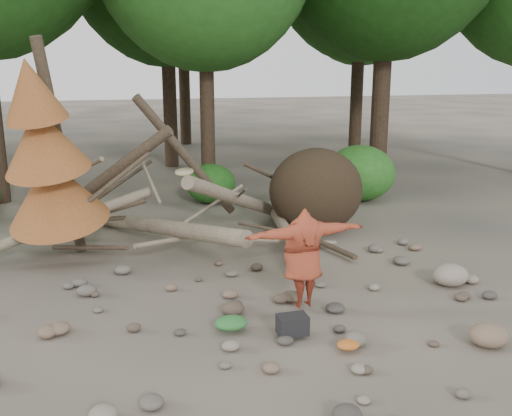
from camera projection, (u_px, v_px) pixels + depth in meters
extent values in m
plane|color=#514C44|center=(258.00, 321.00, 8.73)|extent=(120.00, 120.00, 0.00)
ellipsoid|color=#332619|center=(316.00, 191.00, 13.18)|extent=(2.20, 1.87, 1.98)
cylinder|color=gray|center=(163.00, 227.00, 11.80)|extent=(2.61, 5.11, 1.08)
cylinder|color=gray|center=(242.00, 200.00, 12.64)|extent=(3.18, 3.71, 1.90)
cylinder|color=brown|center=(100.00, 182.00, 12.12)|extent=(3.08, 1.91, 2.49)
cylinder|color=gray|center=(285.00, 230.00, 12.33)|extent=(1.13, 4.98, 0.43)
cylinder|color=brown|center=(187.00, 158.00, 12.70)|extent=(2.39, 1.03, 2.89)
cylinder|color=gray|center=(62.00, 223.00, 11.53)|extent=(3.71, 0.86, 1.20)
cylinder|color=#4C3F30|center=(89.00, 248.00, 11.28)|extent=(1.52, 1.70, 0.49)
cylinder|color=gray|center=(213.00, 204.00, 12.70)|extent=(1.57, 0.85, 0.69)
cylinder|color=#4C3F30|center=(275.00, 179.00, 13.48)|extent=(1.92, 1.25, 1.10)
cylinder|color=gray|center=(149.00, 178.00, 11.98)|extent=(0.37, 1.42, 0.85)
cylinder|color=#4C3F30|center=(316.00, 240.00, 12.25)|extent=(0.79, 2.54, 0.12)
cylinder|color=gray|center=(177.00, 239.00, 11.31)|extent=(1.78, 1.11, 0.29)
cylinder|color=#4C3F30|center=(60.00, 151.00, 11.00)|extent=(0.67, 1.13, 4.35)
cone|color=brown|center=(54.00, 190.00, 10.84)|extent=(2.06, 2.13, 1.86)
cone|color=brown|center=(42.00, 139.00, 10.37)|extent=(1.71, 1.78, 1.65)
cone|color=brown|center=(31.00, 89.00, 9.96)|extent=(1.23, 1.30, 1.41)
cylinder|color=#38281C|center=(207.00, 74.00, 16.72)|extent=(0.44, 0.44, 7.14)
cylinder|color=#38281C|center=(384.00, 36.00, 18.54)|extent=(0.60, 0.60, 9.45)
cylinder|color=#38281C|center=(168.00, 52.00, 21.10)|extent=(0.52, 0.52, 8.54)
cylinder|color=#38281C|center=(358.00, 59.00, 22.70)|extent=(0.50, 0.50, 8.12)
cylinder|color=#38281C|center=(183.00, 53.00, 27.35)|extent=(0.54, 0.54, 8.75)
cylinder|color=#38281C|center=(359.00, 63.00, 29.31)|extent=(0.46, 0.46, 7.84)
ellipsoid|color=#245F1B|center=(211.00, 184.00, 16.09)|extent=(1.40, 1.40, 1.12)
ellipsoid|color=#2D7123|center=(360.00, 173.00, 16.37)|extent=(2.00, 2.00, 1.60)
imported|color=#983822|center=(303.00, 258.00, 8.92)|extent=(2.00, 0.67, 1.60)
cylinder|color=#978560|center=(184.00, 172.00, 8.24)|extent=(0.32, 0.32, 0.10)
cube|color=black|center=(292.00, 329.00, 8.16)|extent=(0.43, 0.29, 0.29)
ellipsoid|color=#2C6E2F|center=(231.00, 326.00, 8.36)|extent=(0.49, 0.41, 0.18)
ellipsoid|color=#BD5E20|center=(348.00, 348.00, 7.78)|extent=(0.32, 0.26, 0.12)
ellipsoid|color=#806650|center=(489.00, 335.00, 7.92)|extent=(0.54, 0.49, 0.32)
ellipsoid|color=gray|center=(450.00, 275.00, 10.11)|extent=(0.64, 0.58, 0.39)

